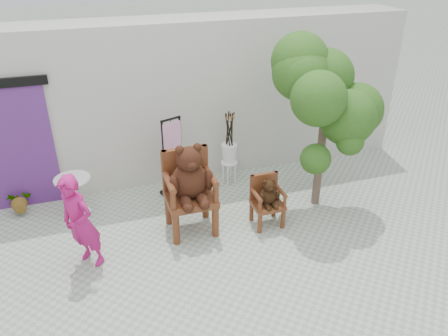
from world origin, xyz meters
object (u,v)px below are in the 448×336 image
Objects in this scene: chair_small at (267,197)px; display_stand at (173,166)px; chair_big at (190,182)px; tree at (322,90)px; stool_bucket at (229,153)px; person at (80,222)px; cafe_table at (74,192)px.

display_stand is (-1.25, 1.40, 0.07)m from chair_small.
tree is (2.25, 0.11, 1.23)m from chair_big.
stool_bucket is (1.11, 0.10, 0.06)m from display_stand.
person is 4.19m from tree.
cafe_table is 0.47× the size of display_stand.
person reaches higher than chair_small.
person reaches higher than cafe_table.
chair_big is 2.57m from tree.
tree reaches higher than cafe_table.
tree is (1.02, 0.35, 1.60)m from chair_small.
chair_big is at bearing 168.73° from chair_small.
chair_big is 1.05× the size of stool_bucket.
chair_small is at bearing -68.50° from display_stand.
display_stand reaches higher than stool_bucket.
stool_bucket is at bearing -15.09° from display_stand.
cafe_table is 2.87m from stool_bucket.
person is at bearing -148.53° from stool_bucket.
chair_small is 0.29× the size of tree.
tree is at bearing 54.36° from person.
chair_big is at bearing 60.98° from person.
chair_big is 1.73m from person.
chair_small is 0.57× the size of display_stand.
chair_small is 1.93m from tree.
display_stand is 2.93m from tree.
stool_bucket is at bearing 78.03° from person.
cafe_table is at bearing -175.48° from stool_bucket.
person is (-1.68, -0.43, -0.12)m from chair_big.
chair_big is 1.19m from display_stand.
person is (-2.91, -0.19, 0.25)m from chair_small.
cafe_table is at bearing 149.84° from chair_big.
chair_big is 1.68m from stool_bucket.
display_stand is at bearing 90.37° from person.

